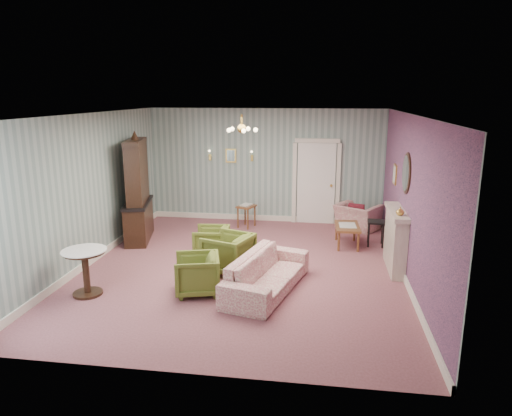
% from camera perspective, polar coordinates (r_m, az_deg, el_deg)
% --- Properties ---
extents(floor, '(7.00, 7.00, 0.00)m').
position_cam_1_polar(floor, '(9.00, -1.64, -7.38)').
color(floor, '#93555E').
rests_on(floor, ground).
extents(ceiling, '(7.00, 7.00, 0.00)m').
position_cam_1_polar(ceiling, '(8.39, -1.78, 11.40)').
color(ceiling, white).
rests_on(ceiling, ground).
extents(wall_back, '(6.00, 0.00, 6.00)m').
position_cam_1_polar(wall_back, '(11.99, 1.19, 5.18)').
color(wall_back, gray).
rests_on(wall_back, ground).
extents(wall_front, '(6.00, 0.00, 6.00)m').
position_cam_1_polar(wall_front, '(5.30, -8.29, -6.28)').
color(wall_front, gray).
rests_on(wall_front, ground).
extents(wall_left, '(0.00, 7.00, 7.00)m').
position_cam_1_polar(wall_left, '(9.56, -19.73, 2.13)').
color(wall_left, gray).
rests_on(wall_left, ground).
extents(wall_right, '(0.00, 7.00, 7.00)m').
position_cam_1_polar(wall_right, '(8.60, 18.40, 0.99)').
color(wall_right, gray).
rests_on(wall_right, ground).
extents(wall_right_floral, '(0.00, 7.00, 7.00)m').
position_cam_1_polar(wall_right_floral, '(8.59, 18.31, 0.99)').
color(wall_right_floral, '#BB5D85').
rests_on(wall_right_floral, ground).
extents(door, '(1.12, 0.12, 2.16)m').
position_cam_1_polar(door, '(11.92, 7.38, 3.22)').
color(door, white).
rests_on(door, floor).
extents(olive_chair_a, '(0.83, 0.86, 0.73)m').
position_cam_1_polar(olive_chair_a, '(7.87, -7.24, -7.82)').
color(olive_chair_a, '#5E6B25').
rests_on(olive_chair_a, floor).
extents(olive_chair_b, '(0.96, 0.99, 0.81)m').
position_cam_1_polar(olive_chair_b, '(8.71, -3.43, -5.30)').
color(olive_chair_b, '#5E6B25').
rests_on(olive_chair_b, floor).
extents(olive_chair_c, '(0.69, 0.73, 0.70)m').
position_cam_1_polar(olive_chair_c, '(9.53, -5.49, -4.00)').
color(olive_chair_c, '#5E6B25').
rests_on(olive_chair_c, floor).
extents(sofa_chintz, '(1.15, 2.23, 0.84)m').
position_cam_1_polar(sofa_chintz, '(7.90, 1.35, -7.23)').
color(sofa_chintz, '#A54255').
rests_on(sofa_chintz, floor).
extents(wingback_chair, '(1.15, 1.05, 0.84)m').
position_cam_1_polar(wingback_chair, '(11.66, 12.38, -0.55)').
color(wingback_chair, '#A54255').
rests_on(wingback_chair, floor).
extents(dresser, '(0.83, 1.53, 2.42)m').
position_cam_1_polar(dresser, '(10.75, -14.38, 2.44)').
color(dresser, black).
rests_on(dresser, floor).
extents(fireplace, '(0.30, 1.40, 1.16)m').
position_cam_1_polar(fireplace, '(9.17, 16.71, -3.73)').
color(fireplace, beige).
rests_on(fireplace, floor).
extents(mantel_vase, '(0.15, 0.15, 0.15)m').
position_cam_1_polar(mantel_vase, '(8.62, 17.25, -0.38)').
color(mantel_vase, gold).
rests_on(mantel_vase, fireplace).
extents(oval_mirror, '(0.04, 0.76, 0.84)m').
position_cam_1_polar(oval_mirror, '(8.90, 17.92, 4.08)').
color(oval_mirror, white).
rests_on(oval_mirror, wall_right).
extents(framed_print, '(0.04, 0.34, 0.42)m').
position_cam_1_polar(framed_print, '(10.26, 16.67, 3.97)').
color(framed_print, gold).
rests_on(framed_print, wall_right).
extents(coffee_table, '(0.54, 0.93, 0.47)m').
position_cam_1_polar(coffee_table, '(10.40, 11.08, -3.31)').
color(coffee_table, brown).
rests_on(coffee_table, floor).
extents(side_table_black, '(0.40, 0.40, 0.56)m').
position_cam_1_polar(side_table_black, '(10.52, 14.44, -3.03)').
color(side_table_black, black).
rests_on(side_table_black, floor).
extents(pedestal_table, '(0.89, 0.89, 0.79)m').
position_cam_1_polar(pedestal_table, '(8.23, -20.11, -7.40)').
color(pedestal_table, black).
rests_on(pedestal_table, floor).
extents(nesting_table, '(0.50, 0.56, 0.60)m').
position_cam_1_polar(nesting_table, '(11.61, -1.18, -0.90)').
color(nesting_table, brown).
rests_on(nesting_table, floor).
extents(gilt_mirror_back, '(0.28, 0.06, 0.36)m').
position_cam_1_polar(gilt_mirror_back, '(12.06, -3.10, 6.42)').
color(gilt_mirror_back, gold).
rests_on(gilt_mirror_back, wall_back).
extents(sconce_left, '(0.16, 0.12, 0.30)m').
position_cam_1_polar(sconce_left, '(12.16, -5.68, 6.43)').
color(sconce_left, gold).
rests_on(sconce_left, wall_back).
extents(sconce_right, '(0.16, 0.12, 0.30)m').
position_cam_1_polar(sconce_right, '(11.94, -0.52, 6.36)').
color(sconce_right, gold).
rests_on(sconce_right, wall_back).
extents(chandelier, '(0.56, 0.56, 0.36)m').
position_cam_1_polar(chandelier, '(8.41, -1.76, 9.56)').
color(chandelier, gold).
rests_on(chandelier, ceiling).
extents(burgundy_cushion, '(0.41, 0.28, 0.39)m').
position_cam_1_polar(burgundy_cushion, '(11.50, 12.19, -0.44)').
color(burgundy_cushion, maroon).
rests_on(burgundy_cushion, wingback_chair).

